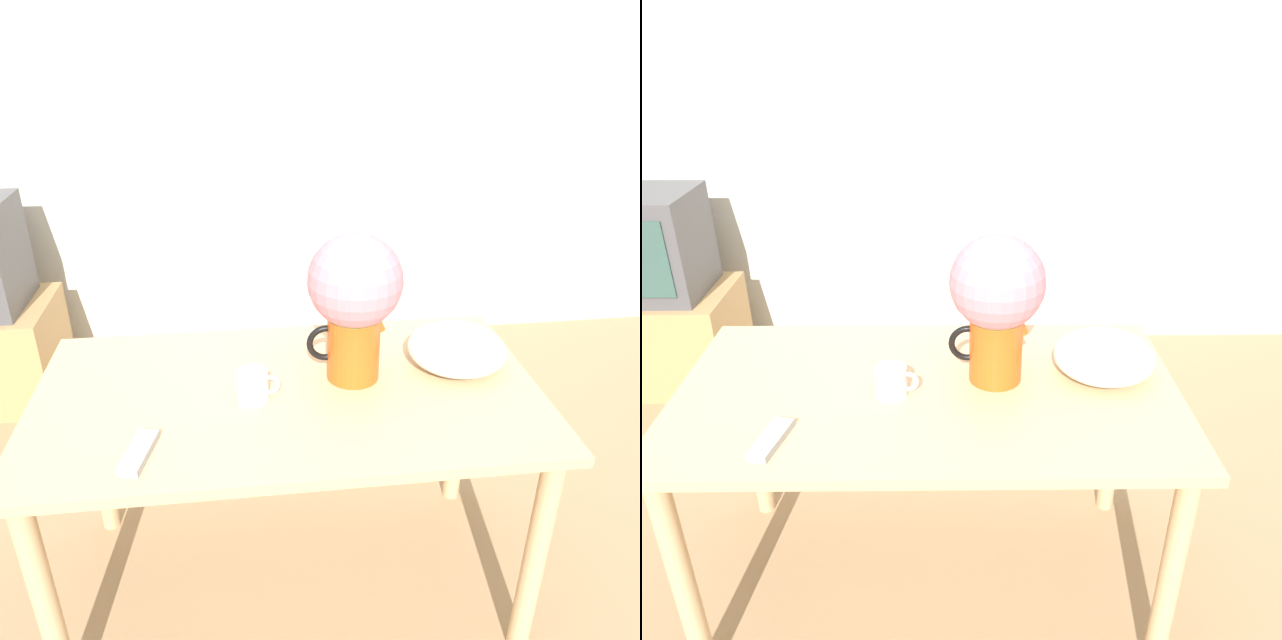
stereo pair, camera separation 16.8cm
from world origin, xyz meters
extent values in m
plane|color=#9E7F5B|center=(0.00, 0.00, 0.00)|extent=(12.00, 12.00, 0.00)
cube|color=silver|center=(0.00, 1.89, 1.30)|extent=(8.00, 0.05, 2.60)
cube|color=tan|center=(0.00, 0.21, 0.72)|extent=(1.38, 0.75, 0.03)
cylinder|color=tan|center=(-0.63, -0.11, 0.35)|extent=(0.06, 0.06, 0.70)
cylinder|color=tan|center=(0.63, -0.11, 0.35)|extent=(0.06, 0.06, 0.70)
cylinder|color=tan|center=(-0.63, 0.52, 0.35)|extent=(0.06, 0.06, 0.70)
cylinder|color=tan|center=(0.63, 0.52, 0.35)|extent=(0.06, 0.06, 0.70)
cylinder|color=#E05619|center=(0.19, 0.25, 0.83)|extent=(0.15, 0.15, 0.20)
cone|color=#E05619|center=(0.25, 0.25, 0.90)|extent=(0.05, 0.05, 0.05)
torus|color=black|center=(0.11, 0.25, 0.84)|extent=(0.11, 0.02, 0.11)
sphere|color=#3D7033|center=(0.19, 0.25, 0.98)|extent=(0.19, 0.19, 0.19)
sphere|color=pink|center=(0.19, 0.25, 1.02)|extent=(0.26, 0.26, 0.26)
cylinder|color=silver|center=(-0.10, 0.17, 0.77)|extent=(0.09, 0.09, 0.08)
torus|color=silver|center=(-0.05, 0.17, 0.77)|extent=(0.06, 0.01, 0.06)
ellipsoid|color=white|center=(0.50, 0.28, 0.79)|extent=(0.28, 0.28, 0.11)
cube|color=#999999|center=(-0.37, -0.03, 0.74)|extent=(0.08, 0.16, 0.02)
camera|label=1|loc=(-0.09, -1.23, 1.67)|focal=35.00mm
camera|label=2|loc=(0.08, -1.24, 1.67)|focal=35.00mm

